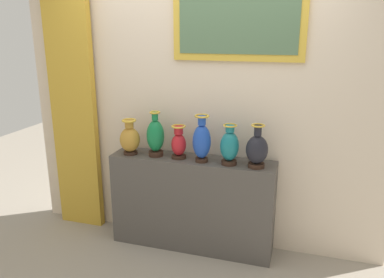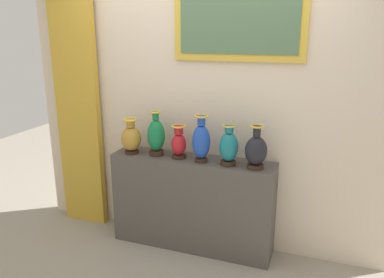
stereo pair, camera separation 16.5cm
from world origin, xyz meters
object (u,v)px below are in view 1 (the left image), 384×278
vase_crimson (179,143)px  vase_sapphire (202,141)px  vase_teal (229,146)px  vase_emerald (155,136)px  vase_ochre (130,139)px  vase_onyx (257,150)px

vase_crimson → vase_sapphire: size_ratio=0.72×
vase_crimson → vase_teal: vase_teal is taller
vase_crimson → vase_teal: size_ratio=0.86×
vase_emerald → vase_teal: 0.70m
vase_ochre → vase_sapphire: (0.70, -0.01, 0.04)m
vase_crimson → vase_sapphire: bearing=-8.1°
vase_crimson → vase_onyx: vase_onyx is taller
vase_emerald → vase_sapphire: (0.45, -0.03, 0.01)m
vase_ochre → vase_emerald: size_ratio=0.80×
vase_sapphire → vase_crimson: bearing=171.9°
vase_ochre → vase_sapphire: 0.70m
vase_teal → vase_emerald: bearing=177.3°
vase_ochre → vase_teal: (0.94, -0.01, 0.01)m
vase_onyx → vase_teal: bearing=179.1°
vase_sapphire → vase_onyx: 0.48m
vase_crimson → vase_onyx: bearing=-2.8°
vase_teal → vase_onyx: 0.23m
vase_crimson → vase_onyx: size_ratio=0.82×
vase_ochre → vase_crimson: 0.47m
vase_ochre → vase_onyx: bearing=-0.5°
vase_crimson → vase_sapphire: 0.23m
vase_ochre → vase_teal: vase_teal is taller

